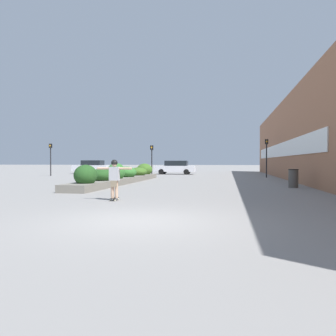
# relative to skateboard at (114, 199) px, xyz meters

# --- Properties ---
(ground_plane) EXTENTS (300.00, 300.00, 0.00)m
(ground_plane) POSITION_rel_skateboard_xyz_m (2.01, -3.92, -0.07)
(ground_plane) COLOR gray
(building_wall_right) EXTENTS (0.67, 47.98, 6.81)m
(building_wall_right) POSITION_rel_skateboard_xyz_m (9.16, 14.88, 3.33)
(building_wall_right) COLOR #9E6647
(building_wall_right) RESTS_ON ground_plane
(planter_box) EXTENTS (1.52, 15.23, 1.38)m
(planter_box) POSITION_rel_skateboard_xyz_m (-2.96, 10.12, 0.43)
(planter_box) COLOR slate
(planter_box) RESTS_ON ground_plane
(skateboard) EXTENTS (0.24, 0.57, 0.09)m
(skateboard) POSITION_rel_skateboard_xyz_m (0.00, 0.00, 0.00)
(skateboard) COLOR black
(skateboard) RESTS_ON ground_plane
(skateboarder) EXTENTS (1.35, 0.25, 1.45)m
(skateboarder) POSITION_rel_skateboard_xyz_m (0.00, -0.00, 0.90)
(skateboarder) COLOR tan
(skateboarder) RESTS_ON skateboard
(trash_bin) EXTENTS (0.55, 0.55, 1.05)m
(trash_bin) POSITION_rel_skateboard_xyz_m (7.83, 7.65, 0.46)
(trash_bin) COLOR #514C47
(trash_bin) RESTS_ON ground_plane
(car_leftmost) EXTENTS (4.72, 1.99, 1.60)m
(car_leftmost) POSITION_rel_skateboard_xyz_m (-1.91, 26.36, 0.76)
(car_leftmost) COLOR silver
(car_leftmost) RESTS_ON ground_plane
(car_center_left) EXTENTS (4.41, 1.87, 1.65)m
(car_center_left) POSITION_rel_skateboard_xyz_m (-12.10, 25.68, 0.78)
(car_center_left) COLOR silver
(car_center_left) RESTS_ON ground_plane
(traffic_light_left) EXTENTS (0.28, 0.30, 3.11)m
(traffic_light_left) POSITION_rel_skateboard_xyz_m (-3.26, 19.95, 2.08)
(traffic_light_left) COLOR black
(traffic_light_left) RESTS_ON ground_plane
(traffic_light_right) EXTENTS (0.28, 0.30, 3.55)m
(traffic_light_right) POSITION_rel_skateboard_xyz_m (7.70, 19.63, 2.35)
(traffic_light_right) COLOR black
(traffic_light_right) RESTS_ON ground_plane
(traffic_light_far_left) EXTENTS (0.28, 0.30, 3.36)m
(traffic_light_far_left) POSITION_rel_skateboard_xyz_m (-13.95, 19.50, 2.23)
(traffic_light_far_left) COLOR black
(traffic_light_far_left) RESTS_ON ground_plane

